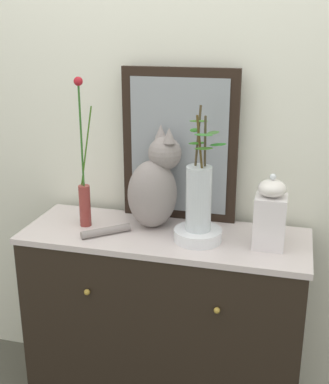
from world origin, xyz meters
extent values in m
cube|color=white|center=(0.00, 0.29, 1.30)|extent=(4.40, 0.08, 2.60)
cube|color=black|center=(0.00, 0.00, 0.42)|extent=(1.15, 0.41, 0.83)
cube|color=silver|center=(0.00, 0.00, 0.84)|extent=(1.17, 0.42, 0.02)
sphere|color=#B79338|center=(-0.26, -0.22, 0.67)|extent=(0.02, 0.02, 0.02)
sphere|color=#B79338|center=(0.26, -0.22, 0.67)|extent=(0.02, 0.02, 0.02)
cube|color=black|center=(0.01, 0.19, 1.18)|extent=(0.50, 0.03, 0.65)
cube|color=gray|center=(0.01, 0.18, 1.18)|extent=(0.42, 0.01, 0.57)
ellipsoid|color=gray|center=(-0.07, 0.06, 1.00)|extent=(0.28, 0.28, 0.29)
sphere|color=gray|center=(-0.03, 0.10, 1.17)|extent=(0.14, 0.14, 0.14)
cone|color=gray|center=(-0.05, 0.13, 1.25)|extent=(0.05, 0.05, 0.06)
cone|color=gray|center=(0.00, 0.07, 1.25)|extent=(0.05, 0.05, 0.06)
cylinder|color=gray|center=(-0.23, -0.07, 0.87)|extent=(0.18, 0.16, 0.03)
cylinder|color=maroon|center=(-0.35, 0.00, 0.95)|extent=(0.05, 0.05, 0.18)
cylinder|color=#316924|center=(-0.35, 0.00, 1.24)|extent=(0.01, 0.01, 0.41)
sphere|color=#AD1B25|center=(-0.35, 0.00, 1.46)|extent=(0.04, 0.04, 0.04)
cylinder|color=#3A6D1A|center=(-0.33, 0.00, 1.20)|extent=(0.06, 0.01, 0.33)
cylinder|color=white|center=(0.14, -0.03, 0.88)|extent=(0.19, 0.19, 0.05)
cylinder|color=silver|center=(0.14, -0.03, 1.03)|extent=(0.10, 0.10, 0.26)
cylinder|color=#463E29|center=(0.16, -0.03, 1.21)|extent=(0.02, 0.07, 0.30)
ellipsoid|color=#277122|center=(0.21, -0.01, 1.25)|extent=(0.08, 0.07, 0.01)
ellipsoid|color=#38642C|center=(0.20, -0.04, 1.30)|extent=(0.06, 0.08, 0.01)
cylinder|color=#4D3E1B|center=(0.15, -0.05, 1.21)|extent=(0.04, 0.02, 0.30)
ellipsoid|color=#35681E|center=(0.17, -0.08, 1.25)|extent=(0.08, 0.06, 0.01)
ellipsoid|color=#32722E|center=(0.17, -0.08, 1.30)|extent=(0.07, 0.04, 0.01)
cylinder|color=#493C25|center=(0.13, -0.02, 1.22)|extent=(0.03, 0.03, 0.33)
ellipsoid|color=#2C6B1C|center=(0.13, -0.02, 1.25)|extent=(0.08, 0.07, 0.01)
ellipsoid|color=#2D7321|center=(0.11, 0.01, 1.29)|extent=(0.05, 0.07, 0.01)
ellipsoid|color=#366622|center=(0.14, -0.02, 1.33)|extent=(0.08, 0.05, 0.01)
cube|color=white|center=(0.42, -0.02, 0.96)|extent=(0.12, 0.12, 0.20)
ellipsoid|color=white|center=(0.42, -0.02, 1.09)|extent=(0.11, 0.11, 0.06)
sphere|color=white|center=(0.42, -0.02, 1.14)|extent=(0.02, 0.02, 0.02)
camera|label=1|loc=(0.49, -1.84, 1.68)|focal=47.15mm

